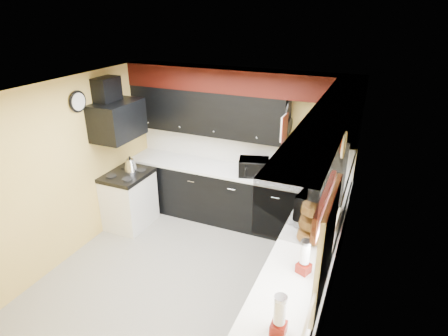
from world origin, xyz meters
name	(u,v)px	position (x,y,z in m)	size (l,w,h in m)	color
ground	(191,274)	(0.00, 0.00, 0.00)	(3.60, 3.60, 0.00)	gray
wall_back	(240,145)	(0.00, 1.80, 1.25)	(3.60, 0.06, 2.50)	#E0C666
wall_right	(339,224)	(1.80, 0.00, 1.25)	(0.06, 3.60, 2.50)	#E0C666
wall_left	(73,169)	(-1.80, 0.00, 1.25)	(0.06, 3.60, 2.50)	#E0C666
ceiling	(182,91)	(0.00, 0.00, 2.50)	(3.60, 3.60, 0.06)	white
cab_back	(233,197)	(0.00, 1.50, 0.45)	(3.60, 0.60, 0.90)	black
cab_right	(298,294)	(1.50, -0.30, 0.45)	(0.60, 3.00, 0.90)	black
counter_back	(233,171)	(0.00, 1.50, 0.92)	(3.62, 0.64, 0.04)	white
counter_right	(301,259)	(1.50, -0.30, 0.92)	(0.64, 3.02, 0.04)	white
splash_back	(240,149)	(0.00, 1.79, 1.19)	(3.60, 0.02, 0.50)	white
splash_right	(337,229)	(1.79, 0.00, 1.19)	(0.02, 3.60, 0.50)	white
upper_back	(207,112)	(-0.50, 1.62, 1.80)	(2.60, 0.35, 0.70)	black
upper_right	(340,145)	(1.62, 0.90, 1.80)	(0.35, 1.80, 0.70)	black
soffit_back	(237,81)	(0.00, 1.62, 2.33)	(3.60, 0.36, 0.35)	black
soffit_right	(330,129)	(1.62, -0.18, 2.33)	(0.36, 3.24, 0.35)	black
stove	(130,201)	(-1.50, 0.75, 0.43)	(0.60, 0.75, 0.86)	white
cooktop	(127,175)	(-1.50, 0.75, 0.89)	(0.62, 0.77, 0.06)	black
hood	(118,120)	(-1.55, 0.75, 1.78)	(0.50, 0.78, 0.55)	black
hood_duct	(107,91)	(-1.68, 0.75, 2.20)	(0.24, 0.40, 0.40)	black
window	(326,247)	(1.79, -0.90, 1.55)	(0.03, 0.86, 0.96)	white
valance	(325,203)	(1.73, -0.90, 1.95)	(0.04, 0.88, 0.20)	red
pan_top	(289,109)	(0.82, 1.55, 2.00)	(0.03, 0.22, 0.40)	black
pan_mid	(285,129)	(0.82, 1.42, 1.75)	(0.03, 0.28, 0.46)	black
pan_low	(290,126)	(0.82, 1.68, 1.72)	(0.03, 0.24, 0.42)	black
cut_board	(284,128)	(0.83, 1.30, 1.80)	(0.03, 0.26, 0.35)	white
baskets	(312,222)	(1.52, 0.05, 1.18)	(0.27, 0.27, 0.50)	brown
clock	(78,102)	(-1.77, 0.25, 2.15)	(0.03, 0.30, 0.30)	black
deco_plate	(344,145)	(1.77, -0.35, 2.25)	(0.03, 0.24, 0.24)	white
toaster_oven	(254,167)	(0.37, 1.44, 1.07)	(0.45, 0.37, 0.26)	black
microwave	(318,204)	(1.49, 0.62, 1.11)	(0.60, 0.41, 0.33)	black
utensil_crock	(281,172)	(0.78, 1.54, 1.03)	(0.17, 0.17, 0.18)	silver
knife_block	(302,175)	(1.10, 1.48, 1.06)	(0.11, 0.16, 0.25)	black
kettle	(130,165)	(-1.51, 0.88, 1.02)	(0.21, 0.21, 0.19)	#A5A4A9
dispenser_a	(305,259)	(1.57, -0.52, 1.10)	(0.12, 0.12, 0.33)	maroon
dispenser_b	(279,317)	(1.54, -1.34, 1.11)	(0.12, 0.12, 0.33)	#6E0007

